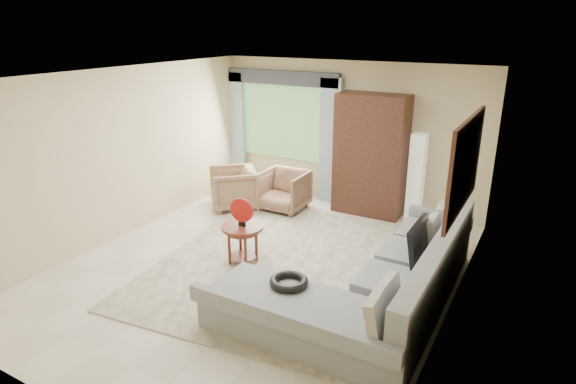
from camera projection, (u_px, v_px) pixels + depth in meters
The scene contains 17 objects.
ground at pixel (260, 268), 6.66m from camera, with size 6.00×6.00×0.00m, color silver.
area_rug at pixel (274, 261), 6.82m from camera, with size 3.00×4.00×0.02m, color beige.
sectional_sofa at pixel (380, 289), 5.59m from camera, with size 2.30×3.46×0.90m.
tv_screen at pixel (419, 241), 5.79m from camera, with size 0.06×0.74×0.48m, color black.
garden_hose at pixel (289, 282), 5.23m from camera, with size 0.43×0.43×0.09m, color black.
coffee_table at pixel (243, 244), 6.68m from camera, with size 0.58×0.58×0.58m.
red_disc at pixel (242, 210), 6.51m from camera, with size 0.34×0.34×0.03m, color #A51610.
armchair_left at pixel (233, 188), 8.74m from camera, with size 0.79×0.81×0.74m, color #947150.
armchair_right at pixel (284, 191), 8.63m from camera, with size 0.77×0.80×0.72m, color #846248.
potted_plant at pixel (243, 180), 9.48m from camera, with size 0.52×0.45×0.57m, color #999999.
armoire at pixel (371, 155), 8.29m from camera, with size 1.20×0.55×2.10m, color black.
floor_lamp at pixel (416, 178), 8.07m from camera, with size 0.24×0.24×1.50m, color silver.
window at pixel (283, 122), 9.26m from camera, with size 1.80×0.04×1.40m, color #669E59.
curtain_left at pixel (236, 130), 9.76m from camera, with size 0.40×0.08×2.30m, color #9EB7CC.
curtain_right at pixel (330, 142), 8.78m from camera, with size 0.40×0.08×2.30m, color #9EB7CC.
valance at pixel (281, 77), 8.92m from camera, with size 2.40×0.12×0.26m, color #1E232D.
wall_mirror at pixel (465, 165), 5.23m from camera, with size 0.05×1.70×1.05m.
Camera 1 is at (3.26, -4.98, 3.20)m, focal length 30.00 mm.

